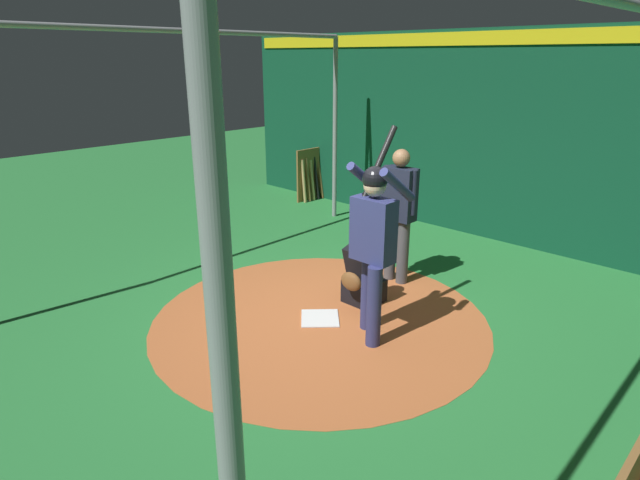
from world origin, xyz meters
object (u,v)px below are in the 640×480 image
at_px(umpire, 399,209).
at_px(bat_rack, 315,175).
at_px(batter, 374,236).
at_px(home_plate, 320,318).
at_px(catcher, 362,275).

height_order(umpire, bat_rack, umpire).
relative_size(batter, umpire, 1.24).
xyz_separation_m(home_plate, umpire, (-1.48, -0.03, 0.97)).
bearing_deg(bat_rack, batter, 50.08).
height_order(home_plate, bat_rack, bat_rack).
xyz_separation_m(home_plate, batter, (-0.11, 0.63, 1.10)).
bearing_deg(batter, umpire, -154.16).
bearing_deg(bat_rack, umpire, 58.33).
bearing_deg(batter, bat_rack, -129.92).
xyz_separation_m(batter, catcher, (-0.54, -0.56, -0.76)).
distance_m(home_plate, catcher, 0.74).
distance_m(home_plate, batter, 1.28).
distance_m(catcher, bat_rack, 4.92).
xyz_separation_m(home_plate, catcher, (-0.65, 0.08, 0.35)).
height_order(batter, bat_rack, batter).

